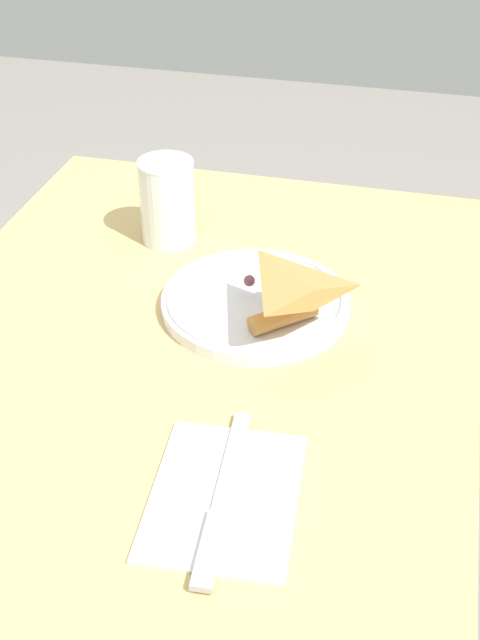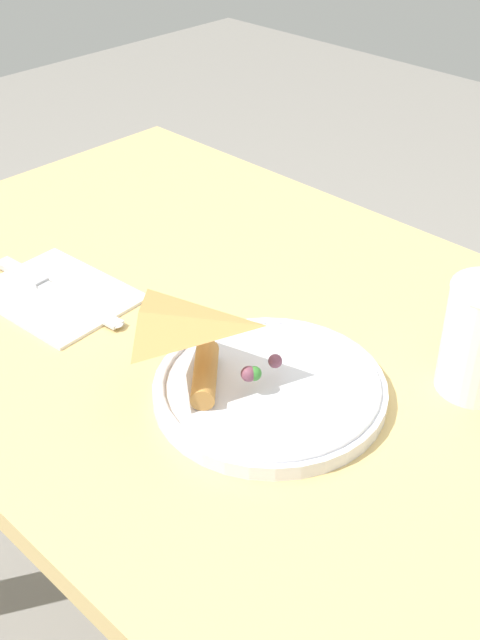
{
  "view_description": "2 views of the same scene",
  "coord_description": "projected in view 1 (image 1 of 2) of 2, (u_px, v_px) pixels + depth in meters",
  "views": [
    {
      "loc": [
        -0.67,
        -0.25,
        1.3
      ],
      "look_at": [
        0.06,
        -0.07,
        0.76
      ],
      "focal_mm": 45.0,
      "sensor_mm": 36.0,
      "label": 1
    },
    {
      "loc": [
        0.55,
        -0.53,
        1.25
      ],
      "look_at": [
        0.07,
        -0.04,
        0.78
      ],
      "focal_mm": 45.0,
      "sensor_mm": 36.0,
      "label": 2
    }
  ],
  "objects": [
    {
      "name": "napkin_folded",
      "position": [
        224.0,
        496.0,
        0.75
      ],
      "size": [
        0.19,
        0.15,
        0.0
      ],
      "rotation": [
        0.0,
        0.0,
        0.07
      ],
      "color": "white",
      "rests_on": "dining_table"
    },
    {
      "name": "dining_table",
      "position": [
        177.0,
        445.0,
        0.98
      ],
      "size": [
        1.01,
        0.68,
        0.72
      ],
      "color": "#DBB770",
      "rests_on": "ground_plane"
    },
    {
      "name": "butter_knife",
      "position": [
        222.0,
        502.0,
        0.74
      ],
      "size": [
        0.22,
        0.04,
        0.01
      ],
      "rotation": [
        0.0,
        0.0,
        0.08
      ],
      "color": "#B2B2B7",
      "rests_on": "napkin_folded"
    },
    {
      "name": "plate_pizza",
      "position": [
        257.0,
        300.0,
        1.0
      ],
      "size": [
        0.24,
        0.24,
        0.05
      ],
      "color": "white",
      "rests_on": "dining_table"
    },
    {
      "name": "milk_glass",
      "position": [
        167.0,
        204.0,
        1.11
      ],
      "size": [
        0.08,
        0.08,
        0.12
      ],
      "color": "white",
      "rests_on": "dining_table"
    }
  ]
}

